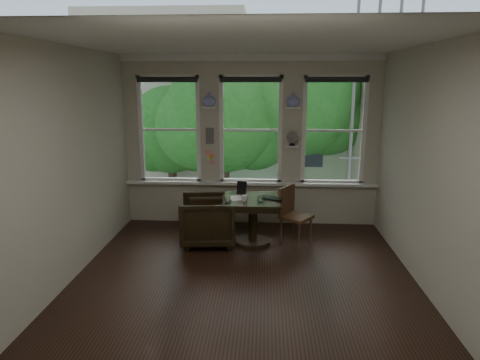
# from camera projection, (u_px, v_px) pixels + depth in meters

# --- Properties ---
(ground) EXTENTS (4.50, 4.50, 0.00)m
(ground) POSITION_uv_depth(u_px,v_px,m) (244.00, 275.00, 5.77)
(ground) COLOR black
(ground) RESTS_ON ground
(ceiling) EXTENTS (4.50, 4.50, 0.00)m
(ceiling) POSITION_uv_depth(u_px,v_px,m) (245.00, 42.00, 5.09)
(ceiling) COLOR silver
(ceiling) RESTS_ON ground
(wall_back) EXTENTS (4.50, 0.00, 4.50)m
(wall_back) POSITION_uv_depth(u_px,v_px,m) (251.00, 141.00, 7.62)
(wall_back) COLOR #BCB4A1
(wall_back) RESTS_ON ground
(wall_front) EXTENTS (4.50, 0.00, 4.50)m
(wall_front) POSITION_uv_depth(u_px,v_px,m) (230.00, 223.00, 3.24)
(wall_front) COLOR #BCB4A1
(wall_front) RESTS_ON ground
(wall_left) EXTENTS (0.00, 4.50, 4.50)m
(wall_left) POSITION_uv_depth(u_px,v_px,m) (72.00, 164.00, 5.56)
(wall_left) COLOR #BCB4A1
(wall_left) RESTS_ON ground
(wall_right) EXTENTS (0.00, 4.50, 4.50)m
(wall_right) POSITION_uv_depth(u_px,v_px,m) (425.00, 168.00, 5.30)
(wall_right) COLOR #BCB4A1
(wall_right) RESTS_ON ground
(window_left) EXTENTS (1.10, 0.12, 1.90)m
(window_left) POSITION_uv_depth(u_px,v_px,m) (170.00, 129.00, 7.66)
(window_left) COLOR white
(window_left) RESTS_ON ground
(window_center) EXTENTS (1.10, 0.12, 1.90)m
(window_center) POSITION_uv_depth(u_px,v_px,m) (251.00, 130.00, 7.57)
(window_center) COLOR white
(window_center) RESTS_ON ground
(window_right) EXTENTS (1.10, 0.12, 1.90)m
(window_right) POSITION_uv_depth(u_px,v_px,m) (333.00, 131.00, 7.49)
(window_right) COLOR white
(window_right) RESTS_ON ground
(shelf_left) EXTENTS (0.26, 0.16, 0.03)m
(shelf_left) POSITION_uv_depth(u_px,v_px,m) (209.00, 107.00, 7.43)
(shelf_left) COLOR white
(shelf_left) RESTS_ON ground
(shelf_right) EXTENTS (0.26, 0.16, 0.03)m
(shelf_right) POSITION_uv_depth(u_px,v_px,m) (293.00, 108.00, 7.34)
(shelf_right) COLOR white
(shelf_right) RESTS_ON ground
(intercom) EXTENTS (0.14, 0.06, 0.28)m
(intercom) POSITION_uv_depth(u_px,v_px,m) (210.00, 136.00, 7.57)
(intercom) COLOR #59544F
(intercom) RESTS_ON ground
(sticky_notes) EXTENTS (0.16, 0.01, 0.24)m
(sticky_notes) POSITION_uv_depth(u_px,v_px,m) (210.00, 155.00, 7.65)
(sticky_notes) COLOR pink
(sticky_notes) RESTS_ON ground
(desk_fan) EXTENTS (0.20, 0.20, 0.24)m
(desk_fan) POSITION_uv_depth(u_px,v_px,m) (292.00, 141.00, 7.45)
(desk_fan) COLOR #59544F
(desk_fan) RESTS_ON ground
(vase_left) EXTENTS (0.24, 0.24, 0.25)m
(vase_left) POSITION_uv_depth(u_px,v_px,m) (209.00, 99.00, 7.40)
(vase_left) COLOR white
(vase_left) RESTS_ON shelf_left
(vase_right) EXTENTS (0.24, 0.24, 0.25)m
(vase_right) POSITION_uv_depth(u_px,v_px,m) (293.00, 99.00, 7.31)
(vase_right) COLOR white
(vase_right) RESTS_ON shelf_right
(table) EXTENTS (0.90, 0.90, 0.75)m
(table) POSITION_uv_depth(u_px,v_px,m) (253.00, 221.00, 6.80)
(table) COLOR black
(table) RESTS_ON ground
(armchair_left) EXTENTS (0.93, 0.91, 0.78)m
(armchair_left) POSITION_uv_depth(u_px,v_px,m) (207.00, 220.00, 6.79)
(armchair_left) COLOR black
(armchair_left) RESTS_ON ground
(cushion_red) EXTENTS (0.45, 0.45, 0.06)m
(cushion_red) POSITION_uv_depth(u_px,v_px,m) (207.00, 217.00, 6.78)
(cushion_red) COLOR maroon
(cushion_red) RESTS_ON armchair_left
(side_chair_right) EXTENTS (0.59, 0.59, 0.92)m
(side_chair_right) POSITION_uv_depth(u_px,v_px,m) (296.00, 216.00, 6.76)
(side_chair_right) COLOR #412A17
(side_chair_right) RESTS_ON ground
(laptop) EXTENTS (0.42, 0.37, 0.03)m
(laptop) POSITION_uv_depth(u_px,v_px,m) (271.00, 199.00, 6.61)
(laptop) COLOR black
(laptop) RESTS_ON table
(mug) EXTENTS (0.10, 0.10, 0.09)m
(mug) POSITION_uv_depth(u_px,v_px,m) (244.00, 198.00, 6.55)
(mug) COLOR white
(mug) RESTS_ON table
(drinking_glass) EXTENTS (0.14, 0.14, 0.09)m
(drinking_glass) POSITION_uv_depth(u_px,v_px,m) (261.00, 199.00, 6.48)
(drinking_glass) COLOR white
(drinking_glass) RESTS_ON table
(tablet) EXTENTS (0.18, 0.12, 0.22)m
(tablet) POSITION_uv_depth(u_px,v_px,m) (242.00, 188.00, 6.91)
(tablet) COLOR black
(tablet) RESTS_ON table
(papers) EXTENTS (0.31, 0.36, 0.00)m
(papers) POSITION_uv_depth(u_px,v_px,m) (236.00, 198.00, 6.74)
(papers) COLOR silver
(papers) RESTS_ON table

